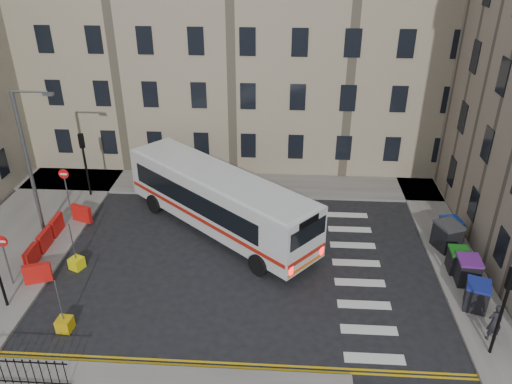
# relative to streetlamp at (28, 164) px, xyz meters

# --- Properties ---
(ground) EXTENTS (120.00, 120.00, 0.00)m
(ground) POSITION_rel_streetlamp_xyz_m (13.00, -2.00, -4.34)
(ground) COLOR black
(ground) RESTS_ON ground
(pavement_north) EXTENTS (36.00, 3.20, 0.15)m
(pavement_north) POSITION_rel_streetlamp_xyz_m (7.00, 6.60, -4.26)
(pavement_north) COLOR slate
(pavement_north) RESTS_ON ground
(pavement_east) EXTENTS (2.40, 26.00, 0.15)m
(pavement_east) POSITION_rel_streetlamp_xyz_m (22.00, 2.00, -4.26)
(pavement_east) COLOR slate
(pavement_east) RESTS_ON ground
(pavement_west) EXTENTS (6.00, 22.00, 0.15)m
(pavement_west) POSITION_rel_streetlamp_xyz_m (-1.00, -1.00, -4.26)
(pavement_west) COLOR slate
(pavement_west) RESTS_ON ground
(terrace_north) EXTENTS (38.30, 10.80, 17.20)m
(terrace_north) POSITION_rel_streetlamp_xyz_m (6.00, 13.50, 4.28)
(terrace_north) COLOR gray
(terrace_north) RESTS_ON ground
(traffic_light_east) EXTENTS (0.28, 0.22, 4.10)m
(traffic_light_east) POSITION_rel_streetlamp_xyz_m (21.60, -7.50, -1.47)
(traffic_light_east) COLOR black
(traffic_light_east) RESTS_ON pavement_east
(traffic_light_nw) EXTENTS (0.28, 0.22, 4.10)m
(traffic_light_nw) POSITION_rel_streetlamp_xyz_m (1.00, 4.50, -1.47)
(traffic_light_nw) COLOR black
(traffic_light_nw) RESTS_ON pavement_west
(streetlamp) EXTENTS (0.50, 0.22, 8.14)m
(streetlamp) POSITION_rel_streetlamp_xyz_m (0.00, 0.00, 0.00)
(streetlamp) COLOR #595B5E
(streetlamp) RESTS_ON pavement_west
(no_entry_north) EXTENTS (0.60, 0.08, 3.00)m
(no_entry_north) POSITION_rel_streetlamp_xyz_m (0.50, 2.50, -2.26)
(no_entry_north) COLOR #595B5E
(no_entry_north) RESTS_ON pavement_west
(no_entry_south) EXTENTS (0.60, 0.08, 3.00)m
(no_entry_south) POSITION_rel_streetlamp_xyz_m (0.50, -4.50, -2.26)
(no_entry_south) COLOR #595B5E
(no_entry_south) RESTS_ON pavement_west
(roadworks_barriers) EXTENTS (1.66, 6.26, 1.00)m
(roadworks_barriers) POSITION_rel_streetlamp_xyz_m (1.16, -1.50, -3.69)
(roadworks_barriers) COLOR red
(roadworks_barriers) RESTS_ON pavement_west
(bus) EXTENTS (11.35, 10.39, 3.42)m
(bus) POSITION_rel_streetlamp_xyz_m (9.65, 1.14, -2.36)
(bus) COLOR silver
(bus) RESTS_ON ground
(wheelie_bin_a) EXTENTS (1.32, 1.41, 1.27)m
(wheelie_bin_a) POSITION_rel_streetlamp_xyz_m (21.83, -4.78, -3.55)
(wheelie_bin_a) COLOR black
(wheelie_bin_a) RESTS_ON pavement_east
(wheelie_bin_b) EXTENTS (1.10, 1.25, 1.31)m
(wheelie_bin_b) POSITION_rel_streetlamp_xyz_m (21.98, -2.98, -3.53)
(wheelie_bin_b) COLOR black
(wheelie_bin_b) RESTS_ON pavement_east
(wheelie_bin_c) EXTENTS (0.97, 1.11, 1.18)m
(wheelie_bin_c) POSITION_rel_streetlamp_xyz_m (21.81, -2.09, -3.59)
(wheelie_bin_c) COLOR black
(wheelie_bin_c) RESTS_ON pavement_east
(wheelie_bin_d) EXTENTS (1.55, 1.65, 1.45)m
(wheelie_bin_d) POSITION_rel_streetlamp_xyz_m (21.81, -0.11, -3.46)
(wheelie_bin_d) COLOR black
(wheelie_bin_d) RESTS_ON pavement_east
(wheelie_bin_e) EXTENTS (1.17, 1.28, 1.23)m
(wheelie_bin_e) POSITION_rel_streetlamp_xyz_m (22.21, 0.71, -3.57)
(wheelie_bin_e) COLOR black
(wheelie_bin_e) RESTS_ON pavement_east
(pedestrian) EXTENTS (0.71, 0.53, 1.76)m
(pedestrian) POSITION_rel_streetlamp_xyz_m (21.87, -6.75, -3.31)
(pedestrian) COLOR black
(pedestrian) RESTS_ON pavement_east
(bollard_yellow) EXTENTS (0.79, 0.79, 0.60)m
(bollard_yellow) POSITION_rel_streetlamp_xyz_m (3.00, -2.92, -4.04)
(bollard_yellow) COLOR yellow
(bollard_yellow) RESTS_ON ground
(bollard_chevron) EXTENTS (0.64, 0.64, 0.60)m
(bollard_chevron) POSITION_rel_streetlamp_xyz_m (4.15, -7.20, -4.04)
(bollard_chevron) COLOR #CB9F0B
(bollard_chevron) RESTS_ON ground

